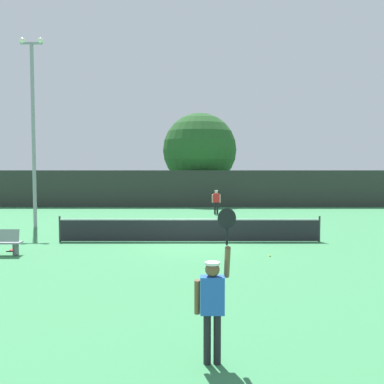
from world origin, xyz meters
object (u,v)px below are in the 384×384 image
Objects in this scene: player_serving at (212,297)px; tennis_ball at (269,256)px; spare_racket at (13,250)px; parked_car_mid at (217,192)px; parked_car_near at (160,191)px; light_pole at (33,122)px; large_tree at (199,150)px; parked_car_far at (302,192)px; player_receiving at (216,200)px.

tennis_ball is (2.38, 8.21, -1.06)m from player_serving.
spare_racket is 0.12× the size of parked_car_mid.
tennis_ball is 0.02× the size of parked_car_near.
light_pole reaches higher than large_tree.
parked_car_near is at bearing 95.59° from player_serving.
parked_car_near is 1.02× the size of parked_car_mid.
parked_car_far reaches higher than spare_racket.
large_tree is 10.69m from parked_car_far.
parked_car_near and parked_car_far have the same top height.
player_serving reaches higher than parked_car_near.
large_tree is 1.77× the size of parked_car_mid.
player_receiving is 14.72m from spare_racket.
player_serving is 1.59× the size of player_receiving.
parked_car_mid is (1.95, 32.67, -0.31)m from player_serving.
parked_car_far is at bearing 4.14° from parked_car_near.
parked_car_mid is at bearing -175.53° from parked_car_far.
parked_car_mid is at bearing -3.97° from parked_car_near.
player_serving is 30.28m from large_tree.
player_serving is 0.57× the size of parked_car_near.
player_serving is 18.06m from light_pole.
spare_racket is 24.43m from parked_car_near.
player_serving is 11.76m from spare_racket.
large_tree is at bearing -38.49° from parked_car_near.
light_pole reaches higher than spare_racket.
parked_car_mid is at bearing 57.68° from large_tree.
spare_racket is 0.07× the size of large_tree.
parked_car_far is (16.84, 23.94, 0.76)m from spare_racket.
spare_racket is at bearing -109.49° from large_tree.
player_receiving is 13.38m from tennis_ball.
player_receiving is at bearing 55.79° from spare_racket.
large_tree is at bearing 89.40° from player_serving.
player_serving is 36.61× the size of tennis_ball.
spare_racket is 24.98m from parked_car_mid.
tennis_ball is 0.02× the size of parked_car_mid.
parked_car_mid is at bearing 91.01° from tennis_ball.
parked_car_far is at bearing 73.48° from tennis_ball.
spare_racket is (-8.26, -12.15, -0.93)m from player_receiving.
tennis_ball is 26.18m from parked_car_far.
player_receiving is 12.81m from parked_car_near.
light_pole is 2.19× the size of parked_car_near.
light_pole reaches higher than parked_car_far.
player_receiving is 0.16× the size of light_pole.
player_receiving is at bearing 86.71° from player_serving.
parked_car_far is at bearing 44.53° from light_pole.
parked_car_far is at bearing 73.57° from player_serving.
tennis_ball is at bearing -72.42° from parked_car_near.
large_tree is at bearing -119.84° from parked_car_mid.
light_pole reaches higher than player_serving.
spare_racket is at bearing -108.56° from parked_car_mid.
large_tree is at bearing 59.41° from light_pole.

